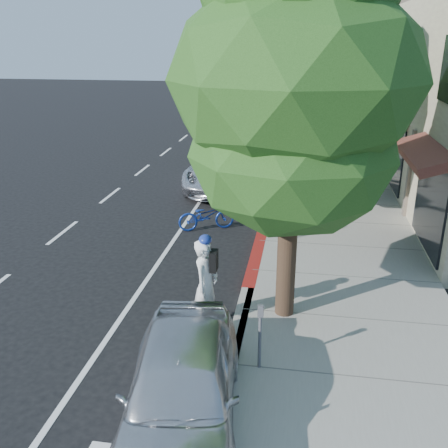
% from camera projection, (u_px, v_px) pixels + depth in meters
% --- Properties ---
extents(ground, '(120.00, 120.00, 0.00)m').
position_uv_depth(ground, '(253.00, 275.00, 12.84)').
color(ground, black).
rests_on(ground, ground).
extents(sidewalk, '(4.60, 56.00, 0.15)m').
position_uv_depth(sidewalk, '(332.00, 189.00, 19.86)').
color(sidewalk, gray).
rests_on(sidewalk, ground).
extents(curb, '(0.30, 56.00, 0.15)m').
position_uv_depth(curb, '(274.00, 186.00, 20.21)').
color(curb, '#9E998E').
rests_on(curb, ground).
extents(curb_red_segment, '(0.32, 4.00, 0.15)m').
position_uv_depth(curb_red_segment, '(257.00, 256.00, 13.73)').
color(curb_red_segment, maroon).
rests_on(curb_red_segment, ground).
extents(street_tree_0, '(4.73, 4.73, 7.90)m').
position_uv_depth(street_tree_0, '(295.00, 86.00, 9.14)').
color(street_tree_0, black).
rests_on(street_tree_0, ground).
extents(street_tree_1, '(4.82, 4.82, 8.02)m').
position_uv_depth(street_tree_1, '(301.00, 65.00, 14.66)').
color(street_tree_1, black).
rests_on(street_tree_1, ground).
extents(street_tree_2, '(4.05, 4.05, 6.52)m').
position_uv_depth(street_tree_2, '(302.00, 82.00, 20.54)').
color(street_tree_2, black).
rests_on(street_tree_2, ground).
extents(street_tree_3, '(5.33, 5.33, 8.35)m').
position_uv_depth(street_tree_3, '(305.00, 51.00, 25.70)').
color(street_tree_3, black).
rests_on(street_tree_3, ground).
extents(street_tree_4, '(4.99, 4.99, 7.80)m').
position_uv_depth(street_tree_4, '(306.00, 54.00, 31.37)').
color(street_tree_4, black).
rests_on(street_tree_4, ground).
extents(street_tree_5, '(4.66, 4.66, 7.23)m').
position_uv_depth(street_tree_5, '(307.00, 57.00, 37.04)').
color(street_tree_5, black).
rests_on(street_tree_5, ground).
extents(cyclist, '(0.62, 0.80, 1.95)m').
position_uv_depth(cyclist, '(206.00, 284.00, 10.23)').
color(cyclist, white).
rests_on(cyclist, ground).
extents(bicycle, '(1.89, 1.29, 0.94)m').
position_uv_depth(bicycle, '(206.00, 215.00, 15.72)').
color(bicycle, navy).
rests_on(bicycle, ground).
extents(silver_suv, '(2.95, 6.01, 1.64)m').
position_uv_depth(silver_suv, '(225.00, 167.00, 20.25)').
color(silver_suv, silver).
rests_on(silver_suv, ground).
extents(dark_sedan, '(2.30, 4.98, 1.58)m').
position_uv_depth(dark_sedan, '(271.00, 145.00, 24.44)').
color(dark_sedan, '#212427').
rests_on(dark_sedan, ground).
extents(white_pickup, '(3.44, 6.65, 1.84)m').
position_uv_depth(white_pickup, '(248.00, 126.00, 29.09)').
color(white_pickup, silver).
rests_on(white_pickup, ground).
extents(dark_suv_far, '(1.97, 4.74, 1.60)m').
position_uv_depth(dark_suv_far, '(275.00, 118.00, 32.60)').
color(dark_suv_far, black).
rests_on(dark_suv_far, ground).
extents(near_car_a, '(2.33, 4.54, 1.48)m').
position_uv_depth(near_car_a, '(182.00, 388.00, 7.57)').
color(near_car_a, silver).
rests_on(near_car_a, ground).
extents(pedestrian, '(0.85, 0.67, 1.73)m').
position_uv_depth(pedestrian, '(355.00, 163.00, 20.07)').
color(pedestrian, black).
rests_on(pedestrian, sidewalk).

